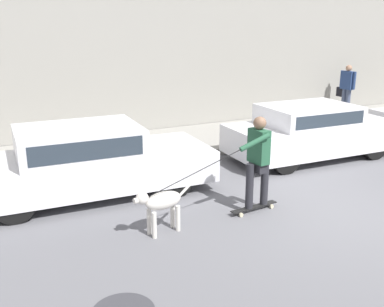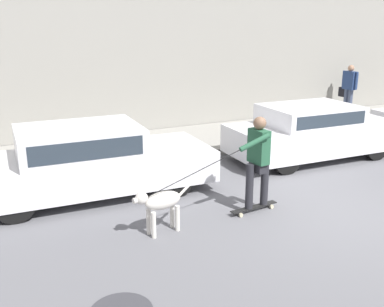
% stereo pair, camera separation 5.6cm
% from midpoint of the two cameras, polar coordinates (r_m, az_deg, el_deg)
% --- Properties ---
extents(ground_plane, '(36.00, 36.00, 0.00)m').
position_cam_midpoint_polar(ground_plane, '(8.04, 18.12, -6.99)').
color(ground_plane, slate).
extents(back_wall, '(32.00, 0.30, 4.57)m').
position_cam_midpoint_polar(back_wall, '(12.84, -1.86, 12.90)').
color(back_wall, gray).
rests_on(back_wall, ground_plane).
extents(sidewalk_curb, '(30.00, 2.54, 0.16)m').
position_cam_midpoint_polar(sidewalk_curb, '(11.91, 1.13, 1.85)').
color(sidewalk_curb, gray).
rests_on(sidewalk_curb, ground_plane).
extents(parked_car_0, '(4.51, 1.89, 1.29)m').
position_cam_midpoint_polar(parked_car_0, '(8.39, -13.31, -1.08)').
color(parked_car_0, black).
rests_on(parked_car_0, ground_plane).
extents(parked_car_1, '(4.06, 1.80, 1.25)m').
position_cam_midpoint_polar(parked_car_1, '(10.76, 14.77, 2.67)').
color(parked_car_1, black).
rests_on(parked_car_1, ground_plane).
extents(dog, '(1.01, 0.36, 0.74)m').
position_cam_midpoint_polar(dog, '(6.73, -4.20, -6.26)').
color(dog, beige).
rests_on(dog, ground_plane).
extents(skateboarder, '(2.50, 0.54, 1.63)m').
position_cam_midpoint_polar(skateboarder, '(7.43, 8.11, -0.59)').
color(skateboarder, beige).
rests_on(skateboarder, ground_plane).
extents(pedestrian_with_bag, '(0.25, 0.69, 1.57)m').
position_cam_midpoint_polar(pedestrian_with_bag, '(15.59, 18.94, 8.00)').
color(pedestrian_with_bag, '#3D4760').
rests_on(pedestrian_with_bag, sidewalk_curb).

